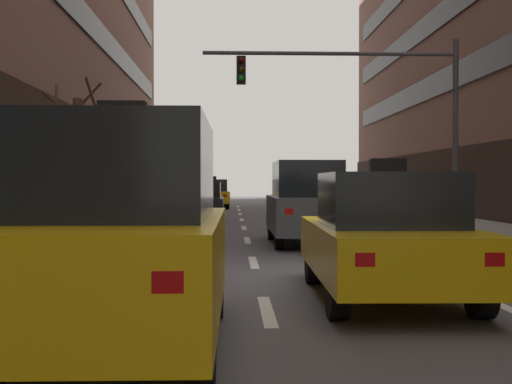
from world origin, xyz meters
The scene contains 25 objects.
ground_plane centered at (0.00, 0.00, 0.00)m, with size 120.00×120.00×0.00m, color #515156.
lane_stripe_l1_s3 centered at (-1.51, -3.00, 0.00)m, with size 0.16×2.00×0.01m, color silver.
lane_stripe_l1_s4 centered at (-1.51, 2.00, 0.00)m, with size 0.16×2.00×0.01m, color silver.
lane_stripe_l1_s5 centered at (-1.51, 7.00, 0.00)m, with size 0.16×2.00×0.01m, color silver.
lane_stripe_l1_s6 centered at (-1.51, 12.00, 0.00)m, with size 0.16×2.00×0.01m, color silver.
lane_stripe_l1_s7 centered at (-1.51, 17.00, 0.00)m, with size 0.16×2.00×0.01m, color silver.
lane_stripe_l1_s8 centered at (-1.51, 22.00, 0.00)m, with size 0.16×2.00×0.01m, color silver.
lane_stripe_l1_s9 centered at (-1.51, 27.00, 0.00)m, with size 0.16×2.00×0.01m, color silver.
lane_stripe_l1_s10 centered at (-1.51, 32.00, 0.00)m, with size 0.16×2.00×0.01m, color silver.
lane_stripe_l2_s3 centered at (1.51, -3.00, 0.00)m, with size 0.16×2.00×0.01m, color silver.
lane_stripe_l2_s4 centered at (1.51, 2.00, 0.00)m, with size 0.16×2.00×0.01m, color silver.
lane_stripe_l2_s5 centered at (1.51, 7.00, 0.00)m, with size 0.16×2.00×0.01m, color silver.
lane_stripe_l2_s6 centered at (1.51, 12.00, 0.00)m, with size 0.16×2.00×0.01m, color silver.
lane_stripe_l2_s7 centered at (1.51, 17.00, 0.00)m, with size 0.16×2.00×0.01m, color silver.
lane_stripe_l2_s8 centered at (1.51, 22.00, 0.00)m, with size 0.16×2.00×0.01m, color silver.
lane_stripe_l2_s9 centered at (1.51, 27.00, 0.00)m, with size 0.16×2.00×0.01m, color silver.
lane_stripe_l2_s10 centered at (1.51, 32.00, 0.00)m, with size 0.16×2.00×0.01m, color silver.
car_driving_0 centered at (-0.04, 5.85, 1.04)m, with size 1.83×4.34×2.10m.
taxi_driving_1 centered at (-3.06, 29.03, 0.85)m, with size 2.10×4.66×1.91m.
car_driving_2 centered at (-3.15, 16.38, 0.78)m, with size 1.77×4.23×1.58m.
taxi_driving_3 centered at (-2.98, -4.79, 1.08)m, with size 1.91×4.49×2.35m.
taxi_driving_4 centered at (0.13, -2.22, 0.84)m, with size 2.00×4.59×1.89m.
traffic_signal_0 centered at (2.50, 9.31, 4.14)m, with size 7.82×0.35×5.80m.
street_tree_2 centered at (-5.82, 6.00, 2.11)m, with size 1.47×1.41×4.01m.
pedestrian_0 centered at (5.93, 14.22, 1.06)m, with size 0.32×0.49×1.59m.
Camera 1 is at (-1.95, -11.31, 1.59)m, focal length 47.75 mm.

